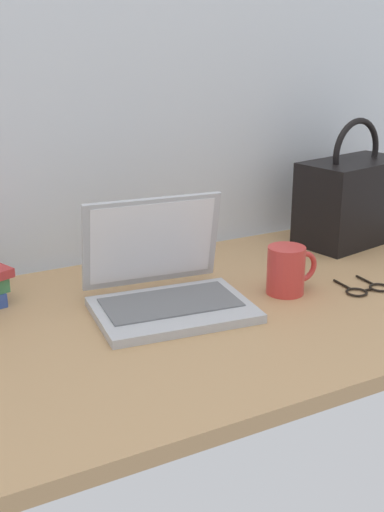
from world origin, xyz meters
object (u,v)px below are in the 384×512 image
Objects in this scene: handbag at (352,199)px; laptop at (165,285)px; eyeglasses at (367,289)px; coffee_mug at (287,269)px.

laptop is at bearing -165.69° from handbag.
laptop is 2.95× the size of eyeglasses.
handbag is (0.37, 0.22, 0.06)m from coffee_mug.
handbag is (0.21, 0.30, 0.11)m from eyeglasses.
coffee_mug is (0.26, -0.06, 0.01)m from laptop.
coffee_mug is 0.37× the size of handbag.
eyeglasses is (0.16, -0.08, -0.05)m from coffee_mug.
eyeglasses is (0.42, -0.14, -0.04)m from laptop.
handbag is at bearing 54.59° from eyeglasses.
laptop reaches higher than eyeglasses.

